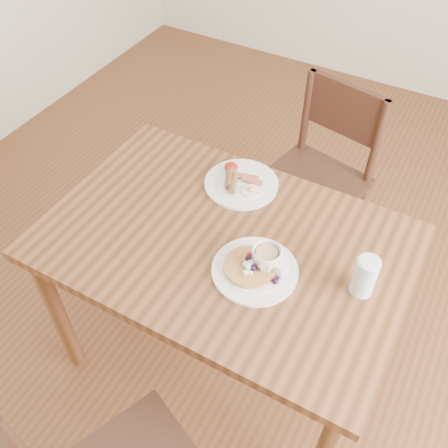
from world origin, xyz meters
name	(u,v)px	position (x,y,z in m)	size (l,w,h in m)	color
ground	(224,351)	(0.00, 0.00, 0.00)	(5.00, 5.00, 0.00)	brown
dining_table	(224,257)	(0.00, 0.00, 0.65)	(1.20, 0.80, 0.75)	brown
chair_far	(319,172)	(0.07, 0.76, 0.49)	(0.50, 0.50, 0.88)	#3D1F16
pancake_plate	(256,269)	(0.15, -0.07, 0.76)	(0.27, 0.27, 0.06)	white
breakfast_plate	(240,182)	(-0.08, 0.26, 0.76)	(0.27, 0.27, 0.04)	white
teacup_saucer	(266,261)	(0.18, -0.05, 0.79)	(0.14, 0.14, 0.09)	white
water_glass	(365,276)	(0.46, 0.02, 0.82)	(0.07, 0.07, 0.14)	silver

